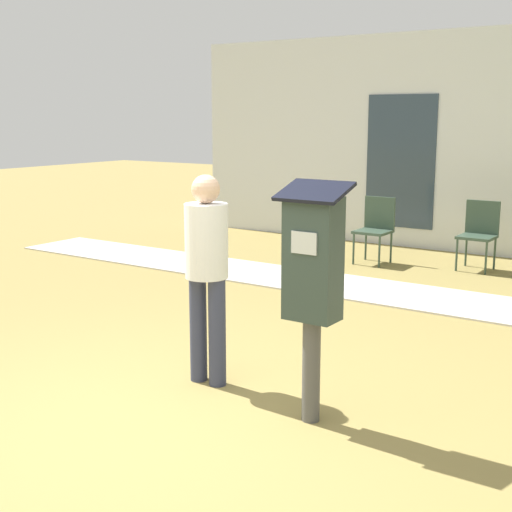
# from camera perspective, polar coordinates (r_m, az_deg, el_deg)

# --- Properties ---
(ground_plane) EXTENTS (40.00, 40.00, 0.00)m
(ground_plane) POSITION_cam_1_polar(r_m,az_deg,el_deg) (4.75, -7.40, -13.78)
(ground_plane) COLOR olive
(sidewalk) EXTENTS (12.00, 1.10, 0.02)m
(sidewalk) POSITION_cam_1_polar(r_m,az_deg,el_deg) (8.16, 12.38, -3.15)
(sidewalk) COLOR beige
(sidewalk) RESTS_ON ground
(building_facade) EXTENTS (10.00, 0.26, 3.20)m
(building_facade) POSITION_cam_1_polar(r_m,az_deg,el_deg) (10.75, 18.77, 8.50)
(building_facade) COLOR silver
(building_facade) RESTS_ON ground
(parking_meter) EXTENTS (0.44, 0.31, 1.59)m
(parking_meter) POSITION_cam_1_polar(r_m,az_deg,el_deg) (4.57, 4.56, -1.24)
(parking_meter) COLOR #4C4C4C
(parking_meter) RESTS_ON ground
(person_standing) EXTENTS (0.32, 0.32, 1.58)m
(person_standing) POSITION_cam_1_polar(r_m,az_deg,el_deg) (5.26, -3.97, -0.56)
(person_standing) COLOR #333851
(person_standing) RESTS_ON ground
(outdoor_chair_left) EXTENTS (0.44, 0.44, 0.90)m
(outdoor_chair_left) POSITION_cam_1_polar(r_m,az_deg,el_deg) (9.87, 9.58, 2.51)
(outdoor_chair_left) COLOR #334738
(outdoor_chair_left) RESTS_ON ground
(outdoor_chair_middle) EXTENTS (0.44, 0.44, 0.90)m
(outdoor_chair_middle) POSITION_cam_1_polar(r_m,az_deg,el_deg) (9.77, 17.44, 2.05)
(outdoor_chair_middle) COLOR #334738
(outdoor_chair_middle) RESTS_ON ground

